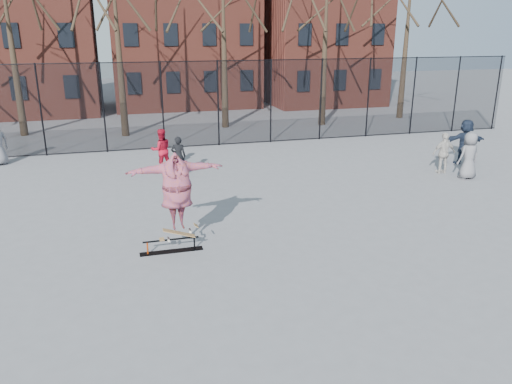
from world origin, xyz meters
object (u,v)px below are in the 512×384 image
object	(u,v)px
bystander_navy	(465,142)
bystander_extra	(469,156)
skater	(177,198)
skateboard	(179,236)
bystander_white	(444,153)
skate_rail	(171,247)
bystander_black	(179,156)
bystander_red	(161,150)

from	to	relation	value
bystander_navy	bystander_extra	world-z (taller)	bystander_navy
bystander_extra	skater	bearing A→B (deg)	11.62
skateboard	bystander_white	size ratio (longest dim) A/B	0.56
skater	bystander_navy	bearing A→B (deg)	20.03
skate_rail	bystander_white	distance (m)	11.87
skate_rail	skateboard	world-z (taller)	skateboard
bystander_white	bystander_extra	world-z (taller)	bystander_extra
skater	bystander_black	xyz separation A→B (m)	(0.83, 6.84, -0.66)
skater	bystander_extra	world-z (taller)	skater
bystander_red	bystander_extra	distance (m)	11.71
skate_rail	bystander_extra	xyz separation A→B (m)	(11.41, 3.59, 0.75)
skate_rail	skateboard	bearing A→B (deg)	0.00
bystander_red	bystander_extra	world-z (taller)	bystander_extra
skateboard	bystander_black	distance (m)	6.90
skater	skate_rail	bearing A→B (deg)	176.15
bystander_white	bystander_extra	xyz separation A→B (m)	(0.44, -0.89, 0.09)
skater	bystander_white	world-z (taller)	skater
bystander_extra	skateboard	bearing A→B (deg)	11.62
skate_rail	bystander_extra	size ratio (longest dim) A/B	0.90
bystander_white	bystander_navy	distance (m)	2.02
bystander_white	skateboard	bearing A→B (deg)	25.75
bystander_black	bystander_red	world-z (taller)	bystander_red
bystander_extra	bystander_red	bearing A→B (deg)	-27.28
skater	bystander_white	xyz separation A→B (m)	(10.76, 4.48, -0.63)
skate_rail	skater	bearing A→B (deg)	0.00
skate_rail	bystander_black	world-z (taller)	bystander_black
bystander_black	bystander_extra	world-z (taller)	bystander_extra
skateboard	skater	distance (m)	1.02
skater	bystander_black	world-z (taller)	skater
skate_rail	bystander_navy	bearing A→B (deg)	23.52
bystander_navy	bystander_extra	distance (m)	2.33
skater	bystander_black	size ratio (longest dim) A/B	1.56
bystander_white	skater	bearing A→B (deg)	25.75
skater	bystander_red	bearing A→B (deg)	84.13
bystander_navy	bystander_extra	xyz separation A→B (m)	(-1.29, -1.94, -0.04)
skater	bystander_navy	world-z (taller)	skater
bystander_white	bystander_navy	xyz separation A→B (m)	(1.73, 1.05, 0.13)
bystander_black	bystander_white	bearing A→B (deg)	176.71
skater	bystander_navy	size ratio (longest dim) A/B	1.28
skate_rail	bystander_navy	world-z (taller)	bystander_navy
bystander_red	bystander_navy	distance (m)	12.42
bystander_black	skater	bearing A→B (deg)	93.16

